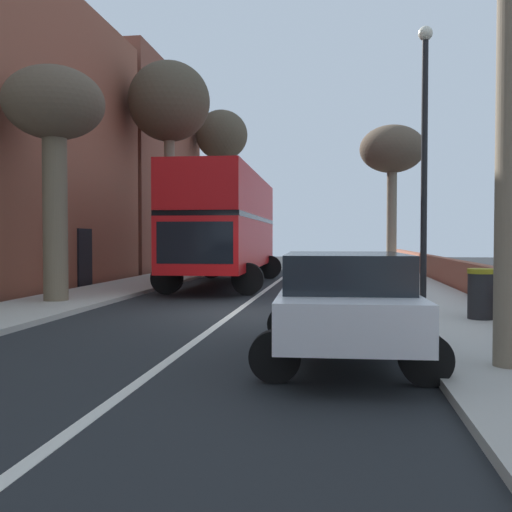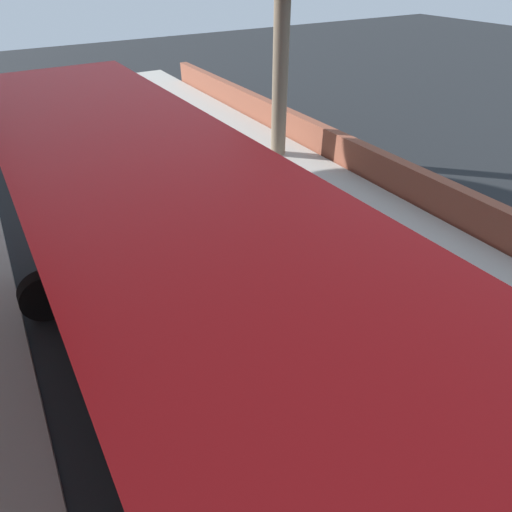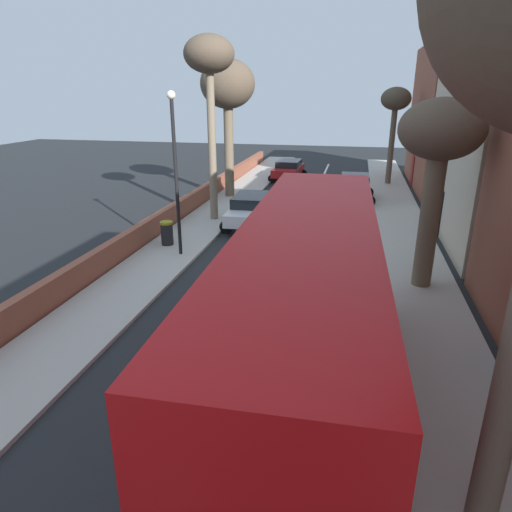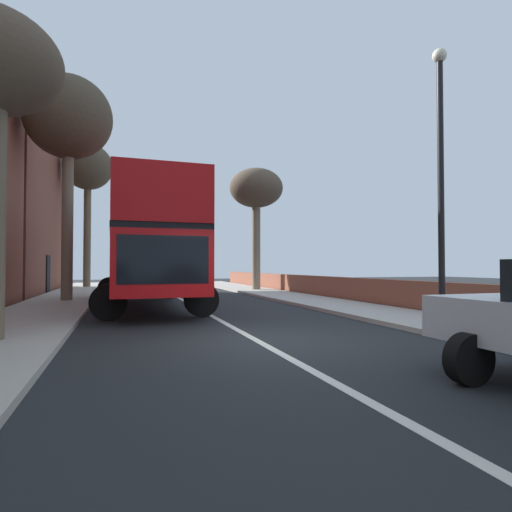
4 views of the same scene
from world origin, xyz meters
name	(u,v)px [view 2 (image 2 of 4)]	position (x,y,z in m)	size (l,w,h in m)	color
double_decker_bus	(181,312)	(-1.70, 7.80, 2.35)	(3.73, 10.96, 4.06)	red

